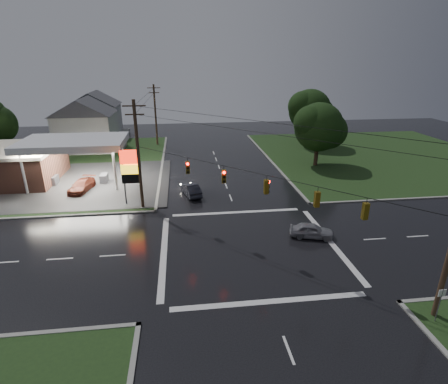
{
  "coord_description": "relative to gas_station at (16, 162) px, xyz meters",
  "views": [
    {
      "loc": [
        -5.2,
        -24.87,
        14.56
      ],
      "look_at": [
        -1.49,
        5.09,
        3.0
      ],
      "focal_mm": 28.0,
      "sensor_mm": 36.0,
      "label": 1
    }
  ],
  "objects": [
    {
      "name": "tree_ne_far",
      "position": [
        42.83,
        14.29,
        3.63
      ],
      "size": [
        8.46,
        7.2,
        9.8
      ],
      "color": "black",
      "rests_on": "ground"
    },
    {
      "name": "house_far",
      "position": [
        3.73,
        28.3,
        1.86
      ],
      "size": [
        11.05,
        8.48,
        8.6
      ],
      "color": "silver",
      "rests_on": "ground"
    },
    {
      "name": "utility_pole_nw",
      "position": [
        16.18,
        -10.2,
        3.17
      ],
      "size": [
        2.2,
        0.32,
        11.0
      ],
      "color": "#382619",
      "rests_on": "ground"
    },
    {
      "name": "tree_ne_near",
      "position": [
        39.82,
        2.29,
        3.01
      ],
      "size": [
        7.99,
        6.8,
        8.98
      ],
      "color": "black",
      "rests_on": "ground"
    },
    {
      "name": "car_crossing",
      "position": [
        31.35,
        -18.66,
        -1.91
      ],
      "size": [
        4.0,
        2.52,
        1.27
      ],
      "primitive_type": "imported",
      "rotation": [
        0.0,
        0.0,
        1.27
      ],
      "color": "gray",
      "rests_on": "ground"
    },
    {
      "name": "pylon_sign",
      "position": [
        15.18,
        -9.2,
        1.46
      ],
      "size": [
        2.0,
        0.35,
        6.0
      ],
      "color": "#59595E",
      "rests_on": "ground"
    },
    {
      "name": "car_pump",
      "position": [
        8.66,
        -4.45,
        -1.88
      ],
      "size": [
        2.76,
        4.89,
        1.34
      ],
      "primitive_type": "imported",
      "rotation": [
        0.0,
        0.0,
        -0.2
      ],
      "color": "#5F2315",
      "rests_on": "ground"
    },
    {
      "name": "utility_pole_n",
      "position": [
        16.18,
        18.3,
        2.92
      ],
      "size": [
        2.2,
        0.32,
        10.5
      ],
      "color": "#382619",
      "rests_on": "ground"
    },
    {
      "name": "house_near",
      "position": [
        4.73,
        16.3,
        1.86
      ],
      "size": [
        11.05,
        8.48,
        8.6
      ],
      "color": "silver",
      "rests_on": "ground"
    },
    {
      "name": "gas_station",
      "position": [
        0.0,
        0.0,
        0.0
      ],
      "size": [
        26.2,
        18.0,
        5.6
      ],
      "color": "#2D2D2D",
      "rests_on": "ground"
    },
    {
      "name": "grass_nw",
      "position": [
        -0.32,
        6.3,
        -2.51
      ],
      "size": [
        36.0,
        36.0,
        0.08
      ],
      "primitive_type": "cube",
      "color": "#1D3316",
      "rests_on": "ground"
    },
    {
      "name": "grass_ne",
      "position": [
        51.68,
        6.3,
        -2.51
      ],
      "size": [
        36.0,
        36.0,
        0.08
      ],
      "primitive_type": "cube",
      "color": "#1D3316",
      "rests_on": "ground"
    },
    {
      "name": "traffic_signals",
      "position": [
        25.69,
        -19.72,
        3.93
      ],
      "size": [
        26.87,
        26.87,
        1.47
      ],
      "color": "black",
      "rests_on": "ground"
    },
    {
      "name": "car_north",
      "position": [
        21.32,
        -7.34,
        -1.87
      ],
      "size": [
        2.4,
        4.36,
        1.36
      ],
      "primitive_type": "imported",
      "rotation": [
        0.0,
        0.0,
        3.39
      ],
      "color": "#22242B",
      "rests_on": "ground"
    },
    {
      "name": "ground",
      "position": [
        25.68,
        -19.7,
        -2.55
      ],
      "size": [
        120.0,
        120.0,
        0.0
      ],
      "primitive_type": "plane",
      "color": "black",
      "rests_on": "ground"
    }
  ]
}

